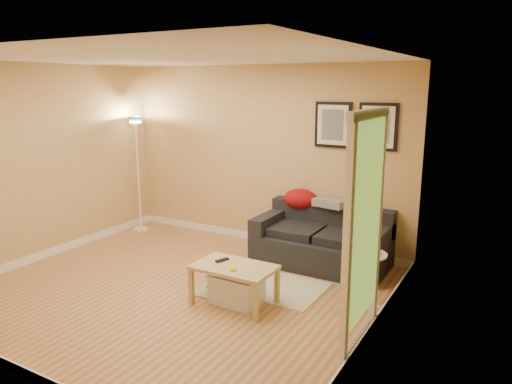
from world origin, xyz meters
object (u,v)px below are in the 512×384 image
Objects in this scene: side_table at (367,279)px; floor_lamp at (138,177)px; storage_bin at (237,288)px; coffee_table at (234,285)px; book_stack at (370,250)px; sofa at (321,238)px.

floor_lamp reaches higher than side_table.
coffee_table is at bearing -115.96° from storage_bin.
coffee_table is at bearing -131.73° from book_stack.
book_stack reaches higher than side_table.
sofa is 1.24m from side_table.
storage_bin is 2.27× the size of book_stack.
side_table is (1.25, 0.67, 0.08)m from coffee_table.
storage_bin is 1.40m from side_table.
book_stack is (1.25, 0.63, 0.47)m from storage_bin.
book_stack is 4.13m from floor_lamp.
side_table is 0.33m from book_stack.
floor_lamp is at bearing -179.82° from sofa.
storage_bin is 0.29× the size of floor_lamp.
side_table reaches higher than storage_bin.
sofa is 3.19× the size of storage_bin.
floor_lamp reaches higher than book_stack.
side_table is 4.15m from floor_lamp.
floor_lamp is at bearing 156.37° from coffee_table.
book_stack reaches higher than storage_bin.
floor_lamp is at bearing 151.83° from storage_bin.
book_stack is (0.01, -0.00, 0.33)m from side_table.
coffee_table is 1.42m from side_table.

